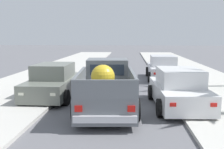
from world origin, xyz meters
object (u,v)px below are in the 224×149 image
object	(u,v)px
car_right_near	(53,82)
car_left_mid	(163,68)
car_left_near	(178,90)
pickup_truck	(107,88)

from	to	relation	value
car_right_near	car_left_mid	size ratio (longest dim) A/B	1.00
car_left_near	car_right_near	distance (m)	5.54
pickup_truck	car_right_near	xyz separation A→B (m)	(-2.57, 1.69, -0.09)
pickup_truck	car_left_mid	distance (m)	7.92
car_right_near	car_left_mid	bearing A→B (deg)	45.07
car_right_near	car_left_mid	distance (m)	7.94
car_right_near	car_left_near	bearing A→B (deg)	-14.54
pickup_truck	car_left_mid	bearing A→B (deg)	67.45
car_left_near	car_left_mid	world-z (taller)	same
car_left_near	car_right_near	bearing A→B (deg)	165.46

